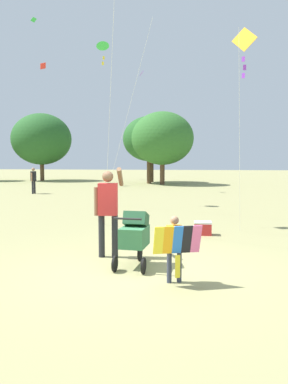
{
  "coord_description": "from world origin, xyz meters",
  "views": [
    {
      "loc": [
        0.82,
        -6.51,
        1.98
      ],
      "look_at": [
        -0.09,
        1.17,
        1.3
      ],
      "focal_mm": 35.56,
      "sensor_mm": 36.0,
      "label": 1
    }
  ],
  "objects_px": {
    "person_red_shirt": "(33,178)",
    "person_adult_flyer": "(108,205)",
    "kite_blue_high": "(244,50)",
    "stroller": "(135,234)",
    "cooler_box": "(203,228)",
    "kite_orange_delta": "(104,49)",
    "child_with_butterfly_kite": "(175,243)"
  },
  "relations": [
    {
      "from": "person_red_shirt",
      "to": "person_adult_flyer",
      "type": "bearing_deg",
      "value": -61.51
    },
    {
      "from": "kite_blue_high",
      "to": "stroller",
      "type": "bearing_deg",
      "value": -122.92
    },
    {
      "from": "person_adult_flyer",
      "to": "kite_blue_high",
      "type": "height_order",
      "value": "kite_blue_high"
    },
    {
      "from": "stroller",
      "to": "kite_blue_high",
      "type": "distance_m",
      "value": 6.06
    },
    {
      "from": "cooler_box",
      "to": "kite_orange_delta",
      "type": "bearing_deg",
      "value": 123.58
    },
    {
      "from": "kite_blue_high",
      "to": "person_red_shirt",
      "type": "distance_m",
      "value": 14.77
    },
    {
      "from": "child_with_butterfly_kite",
      "to": "cooler_box",
      "type": "bearing_deg",
      "value": 81.64
    },
    {
      "from": "person_red_shirt",
      "to": "cooler_box",
      "type": "distance_m",
      "value": 13.98
    },
    {
      "from": "person_adult_flyer",
      "to": "person_red_shirt",
      "type": "distance_m",
      "value": 14.9
    },
    {
      "from": "kite_blue_high",
      "to": "cooler_box",
      "type": "height_order",
      "value": "kite_blue_high"
    },
    {
      "from": "kite_orange_delta",
      "to": "cooler_box",
      "type": "height_order",
      "value": "kite_orange_delta"
    },
    {
      "from": "kite_blue_high",
      "to": "cooler_box",
      "type": "xyz_separation_m",
      "value": [
        -1.02,
        -0.58,
        -4.64
      ]
    },
    {
      "from": "person_adult_flyer",
      "to": "kite_orange_delta",
      "type": "xyz_separation_m",
      "value": [
        -1.95,
        8.39,
        5.44
      ]
    },
    {
      "from": "child_with_butterfly_kite",
      "to": "kite_orange_delta",
      "type": "relative_size",
      "value": 0.16
    },
    {
      "from": "stroller",
      "to": "kite_blue_high",
      "type": "bearing_deg",
      "value": 57.08
    },
    {
      "from": "kite_orange_delta",
      "to": "person_red_shirt",
      "type": "xyz_separation_m",
      "value": [
        -5.15,
        4.7,
        -5.62
      ]
    },
    {
      "from": "child_with_butterfly_kite",
      "to": "kite_blue_high",
      "type": "bearing_deg",
      "value": 70.51
    },
    {
      "from": "child_with_butterfly_kite",
      "to": "person_adult_flyer",
      "type": "bearing_deg",
      "value": 133.54
    },
    {
      "from": "child_with_butterfly_kite",
      "to": "kite_blue_high",
      "type": "distance_m",
      "value": 6.36
    },
    {
      "from": "child_with_butterfly_kite",
      "to": "stroller",
      "type": "height_order",
      "value": "child_with_butterfly_kite"
    },
    {
      "from": "child_with_butterfly_kite",
      "to": "kite_orange_delta",
      "type": "distance_m",
      "value": 11.94
    },
    {
      "from": "kite_orange_delta",
      "to": "person_red_shirt",
      "type": "distance_m",
      "value": 8.96
    },
    {
      "from": "kite_orange_delta",
      "to": "kite_blue_high",
      "type": "relative_size",
      "value": 1.24
    },
    {
      "from": "person_adult_flyer",
      "to": "kite_blue_high",
      "type": "distance_m",
      "value": 5.7
    },
    {
      "from": "kite_blue_high",
      "to": "person_red_shirt",
      "type": "xyz_separation_m",
      "value": [
        -10.1,
        10.03,
        -3.95
      ]
    },
    {
      "from": "kite_blue_high",
      "to": "cooler_box",
      "type": "distance_m",
      "value": 4.79
    },
    {
      "from": "stroller",
      "to": "kite_blue_high",
      "type": "xyz_separation_m",
      "value": [
        2.37,
        3.66,
        4.21
      ]
    },
    {
      "from": "stroller",
      "to": "kite_orange_delta",
      "type": "xyz_separation_m",
      "value": [
        -2.58,
        9.0,
        5.88
      ]
    },
    {
      "from": "person_adult_flyer",
      "to": "stroller",
      "type": "bearing_deg",
      "value": -43.88
    },
    {
      "from": "person_adult_flyer",
      "to": "stroller",
      "type": "height_order",
      "value": "person_adult_flyer"
    },
    {
      "from": "kite_orange_delta",
      "to": "cooler_box",
      "type": "relative_size",
      "value": 15.11
    },
    {
      "from": "child_with_butterfly_kite",
      "to": "kite_blue_high",
      "type": "relative_size",
      "value": 0.2
    }
  ]
}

